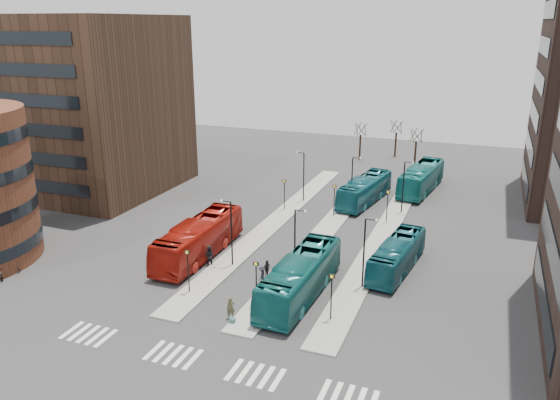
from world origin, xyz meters
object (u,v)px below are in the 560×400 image
(red_bus, at_px, (199,238))
(bicycle_far, at_px, (14,268))
(teal_bus_c, at_px, (397,255))
(traveller, at_px, (231,308))
(teal_bus_a, at_px, (300,277))
(teal_bus_b, at_px, (365,190))
(commuter_b, at_px, (267,269))
(commuter_a, at_px, (209,256))
(commuter_c, at_px, (262,275))
(suitcase, at_px, (232,321))
(teal_bus_d, at_px, (421,178))

(red_bus, xyz_separation_m, bicycle_far, (-13.74, -9.00, -1.39))
(teal_bus_c, distance_m, traveller, 16.39)
(red_bus, distance_m, teal_bus_a, 12.20)
(teal_bus_b, bearing_deg, commuter_b, -89.00)
(teal_bus_b, relative_size, bicycle_far, 7.32)
(teal_bus_a, height_order, teal_bus_c, teal_bus_a)
(teal_bus_b, distance_m, commuter_a, 24.71)
(commuter_c, distance_m, bicycle_far, 22.25)
(commuter_a, xyz_separation_m, bicycle_far, (-15.56, -7.60, -0.50))
(teal_bus_a, bearing_deg, commuter_a, 166.41)
(red_bus, height_order, teal_bus_a, red_bus)
(red_bus, bearing_deg, commuter_c, -22.31)
(suitcase, bearing_deg, teal_bus_c, 58.24)
(commuter_a, bearing_deg, traveller, 121.80)
(traveller, bearing_deg, teal_bus_d, 39.98)
(suitcase, height_order, teal_bus_c, teal_bus_c)
(teal_bus_a, distance_m, teal_bus_d, 33.39)
(suitcase, xyz_separation_m, commuter_b, (-0.56, 8.07, 0.57))
(teal_bus_b, xyz_separation_m, commuter_a, (-9.14, -22.95, -0.71))
(commuter_b, bearing_deg, teal_bus_d, 0.20)
(red_bus, relative_size, teal_bus_a, 1.04)
(commuter_a, relative_size, commuter_b, 1.13)
(teal_bus_c, distance_m, commuter_a, 16.89)
(suitcase, bearing_deg, bicycle_far, -178.95)
(traveller, xyz_separation_m, commuter_b, (-0.09, 7.30, -0.04))
(traveller, bearing_deg, teal_bus_b, 47.37)
(teal_bus_c, bearing_deg, suitcase, -118.23)
(suitcase, distance_m, teal_bus_b, 31.66)
(teal_bus_d, xyz_separation_m, commuter_b, (-9.07, -30.79, -0.95))
(commuter_a, bearing_deg, teal_bus_c, -168.16)
(commuter_b, bearing_deg, red_bus, 92.68)
(teal_bus_b, relative_size, teal_bus_d, 0.93)
(commuter_c, bearing_deg, commuter_b, 179.15)
(teal_bus_d, height_order, commuter_c, teal_bus_d)
(teal_bus_c, bearing_deg, teal_bus_a, -122.55)
(teal_bus_a, bearing_deg, commuter_c, 167.91)
(red_bus, bearing_deg, teal_bus_a, -19.71)
(teal_bus_c, bearing_deg, bicycle_far, -151.10)
(teal_bus_a, height_order, traveller, teal_bus_a)
(teal_bus_c, height_order, commuter_a, teal_bus_c)
(teal_bus_b, bearing_deg, teal_bus_a, -79.85)
(traveller, bearing_deg, commuter_b, 53.99)
(red_bus, bearing_deg, teal_bus_d, 59.74)
(teal_bus_d, xyz_separation_m, commuter_a, (-14.95, -30.29, -0.84))
(commuter_a, bearing_deg, teal_bus_b, -117.32)
(suitcase, relative_size, teal_bus_a, 0.04)
(teal_bus_b, distance_m, commuter_c, 24.91)
(teal_bus_a, height_order, commuter_c, teal_bus_a)
(teal_bus_a, height_order, bicycle_far, teal_bus_a)
(red_bus, height_order, commuter_a, red_bus)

